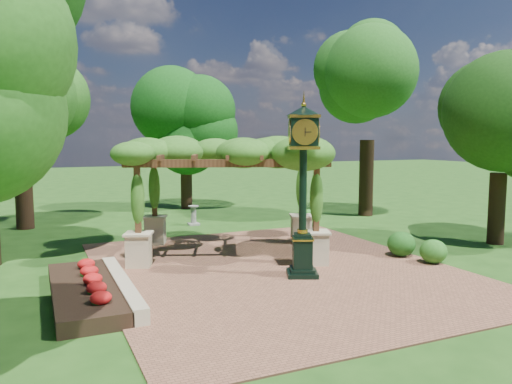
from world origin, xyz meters
name	(u,v)px	position (x,y,z in m)	size (l,w,h in m)	color
ground	(292,278)	(0.00, 0.00, 0.00)	(120.00, 120.00, 0.00)	#1E4714
brick_plaza	(276,269)	(0.00, 1.00, 0.02)	(10.00, 12.00, 0.04)	brown
border_wall	(122,286)	(-4.60, 0.50, 0.20)	(0.35, 5.00, 0.40)	#C6B793
flower_bed	(85,292)	(-5.50, 0.50, 0.18)	(1.50, 5.00, 0.36)	red
pedestal_clock	(303,175)	(0.33, 0.02, 2.91)	(1.26, 1.26, 4.87)	black
pergola	(228,158)	(-0.56, 3.54, 3.25)	(7.29, 5.93, 3.96)	beige
sundial	(194,217)	(0.02, 9.49, 0.39)	(0.51, 0.51, 0.89)	gray
shrub_front	(433,251)	(4.76, -0.40, 0.41)	(0.83, 0.83, 0.75)	#25621C
shrub_mid	(401,244)	(4.48, 0.75, 0.45)	(0.91, 0.91, 0.82)	#1A5016
shrub_back	(309,218)	(4.38, 6.61, 0.45)	(0.90, 0.90, 0.81)	#22621C
tree_west_far	(19,91)	(-6.93, 11.65, 5.93)	(4.35, 4.35, 8.65)	black
tree_north	(186,126)	(1.28, 14.91, 4.60)	(4.12, 4.12, 6.70)	#352015
tree_east_far	(369,80)	(8.91, 8.69, 6.79)	(4.13, 4.13, 9.92)	black
tree_east_near	(502,117)	(9.13, 1.01, 4.70)	(3.93, 3.93, 6.84)	#301E13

